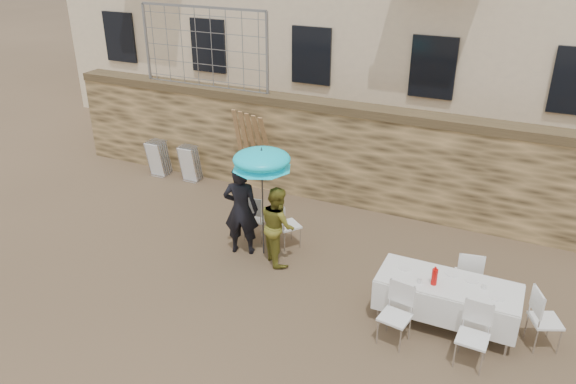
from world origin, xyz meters
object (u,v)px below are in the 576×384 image
at_px(table_chair_back, 468,275).
at_px(chair_stack_left, 162,155).
at_px(chair_stack_right, 193,161).
at_px(woman_dress, 278,225).
at_px(table_chair_side, 546,319).
at_px(table_chair_front_left, 395,316).
at_px(soda_bottle, 434,277).
at_px(table_chair_front_right, 473,337).
at_px(couple_chair_right, 288,224).
at_px(umbrella, 262,163).
at_px(man_suit, 241,210).
at_px(couple_chair_left, 256,217).
at_px(banquet_table, 449,285).

bearing_deg(table_chair_back, chair_stack_left, -26.03).
bearing_deg(chair_stack_right, woman_dress, -35.21).
xyz_separation_m(table_chair_side, chair_stack_right, (-8.01, 2.91, -0.02)).
height_order(woman_dress, table_chair_front_left, woman_dress).
distance_m(soda_bottle, table_chair_front_right, 1.02).
distance_m(couple_chair_right, soda_bottle, 3.27).
xyz_separation_m(umbrella, soda_bottle, (3.29, -0.81, -0.95)).
height_order(man_suit, table_chair_side, man_suit).
relative_size(woman_dress, table_chair_back, 1.54).
bearing_deg(chair_stack_left, table_chair_back, -16.01).
distance_m(table_chair_front_left, chair_stack_left, 7.87).
bearing_deg(soda_bottle, chair_stack_right, 153.75).
height_order(couple_chair_left, chair_stack_right, couple_chair_left).
distance_m(banquet_table, table_chair_front_right, 0.94).
bearing_deg(chair_stack_right, table_chair_front_left, -32.03).
bearing_deg(umbrella, woman_dress, -15.95).
xyz_separation_m(couple_chair_left, table_chair_back, (4.09, -0.31, 0.00)).
bearing_deg(table_chair_front_left, chair_stack_left, 160.38).
distance_m(woman_dress, umbrella, 1.18).
relative_size(woman_dress, soda_bottle, 5.69).
bearing_deg(soda_bottle, woman_dress, 166.41).
bearing_deg(chair_stack_left, woman_dress, -29.27).
bearing_deg(couple_chair_right, chair_stack_left, 13.37).
xyz_separation_m(soda_bottle, table_chair_front_left, (-0.40, -0.60, -0.43)).
relative_size(man_suit, banquet_table, 0.85).
height_order(couple_chair_right, table_chair_back, same).
height_order(table_chair_front_right, table_chair_side, same).
height_order(umbrella, banquet_table, umbrella).
relative_size(man_suit, chair_stack_left, 1.93).
relative_size(banquet_table, chair_stack_left, 2.28).
bearing_deg(woman_dress, soda_bottle, -149.58).
bearing_deg(chair_stack_left, umbrella, -30.30).
bearing_deg(couple_chair_left, chair_stack_right, -40.96).
bearing_deg(table_chair_front_left, couple_chair_left, 159.44).
xyz_separation_m(man_suit, soda_bottle, (3.69, -0.71, 0.02)).
height_order(umbrella, couple_chair_right, umbrella).
bearing_deg(table_chair_front_left, table_chair_back, 71.64).
height_order(man_suit, soda_bottle, man_suit).
height_order(couple_chair_left, soda_bottle, soda_bottle).
bearing_deg(banquet_table, table_chair_front_right, -56.31).
bearing_deg(chair_stack_right, table_chair_front_right, -27.88).
xyz_separation_m(couple_chair_right, chair_stack_left, (-4.33, 1.90, -0.02)).
bearing_deg(table_chair_front_right, couple_chair_left, 159.75).
xyz_separation_m(woman_dress, chair_stack_right, (-3.48, 2.45, -0.28)).
bearing_deg(soda_bottle, table_chair_back, 67.17).
bearing_deg(table_chair_front_left, woman_dress, 161.63).
distance_m(umbrella, couple_chair_left, 1.50).
bearing_deg(banquet_table, couple_chair_right, 160.80).
relative_size(umbrella, chair_stack_left, 2.15).
xyz_separation_m(umbrella, chair_stack_right, (-3.13, 2.35, -1.40)).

